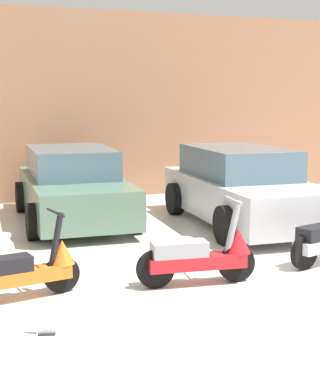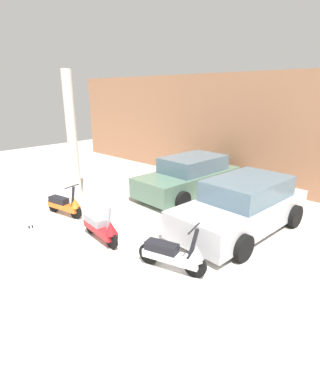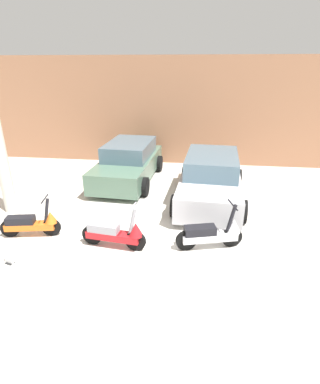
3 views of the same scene
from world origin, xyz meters
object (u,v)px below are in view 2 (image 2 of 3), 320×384
scooter_front_center (174,254)px  support_column_side (72,136)px  car_rear_center (242,206)px  placard_near_left_scooter (30,223)px  scooter_front_left (65,204)px  car_rear_left (189,177)px  scooter_front_right (101,227)px

scooter_front_center → support_column_side: (-5.35, 1.16, 1.65)m
car_rear_center → placard_near_left_scooter: (-4.07, -3.66, -0.52)m
scooter_front_left → support_column_side: 2.41m
placard_near_left_scooter → car_rear_left: bearing=74.6°
scooter_front_center → support_column_side: 5.72m
car_rear_center → support_column_side: 5.74m
scooter_front_left → car_rear_center: bearing=22.0°
car_rear_center → scooter_front_right: bearing=-32.5°
car_rear_left → car_rear_center: (2.71, -1.31, 0.02)m
car_rear_center → scooter_front_center: bearing=3.2°
scooter_front_right → car_rear_left: car_rear_left is taller
scooter_front_right → car_rear_center: 3.52m
car_rear_left → placard_near_left_scooter: car_rear_left is taller
car_rear_left → scooter_front_center: bearing=37.8°
scooter_front_right → car_rear_left: size_ratio=0.37×
scooter_front_right → placard_near_left_scooter: (-1.99, -0.83, -0.25)m
placard_near_left_scooter → scooter_front_right: bearing=22.6°
scooter_front_center → support_column_side: bearing=152.8°
placard_near_left_scooter → support_column_side: 3.20m
placard_near_left_scooter → car_rear_center: bearing=41.9°
scooter_front_left → support_column_side: (-1.28, 1.17, 1.68)m
support_column_side → scooter_front_right: bearing=-22.9°
car_rear_left → support_column_side: 4.08m
scooter_front_center → placard_near_left_scooter: 4.19m
scooter_front_right → support_column_side: support_column_side is taller
car_rear_center → car_rear_left: bearing=-112.1°
scooter_front_left → scooter_front_right: bearing=-16.8°
scooter_front_right → car_rear_center: size_ratio=0.36×
scooter_front_center → car_rear_left: 4.74m
placard_near_left_scooter → scooter_front_left: bearing=91.7°
scooter_front_left → support_column_side: bearing=127.4°
scooter_front_left → car_rear_center: 4.86m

